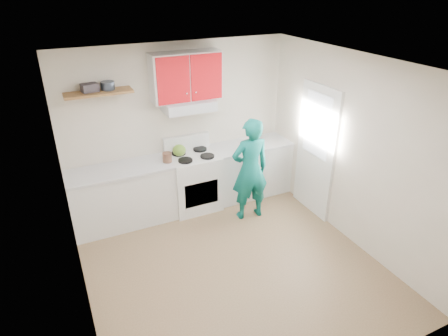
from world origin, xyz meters
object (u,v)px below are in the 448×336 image
tin (108,86)px  person (250,170)px  crock (167,158)px  stove (194,181)px  kettle (179,150)px

tin → person: tin is taller
crock → person: person is taller
stove → kettle: size_ratio=4.43×
crock → tin: bearing=158.9°
stove → kettle: 0.59m
stove → crock: bearing=-172.8°
stove → crock: (-0.43, -0.05, 0.52)m
stove → person: bearing=-43.2°
kettle → crock: size_ratio=1.24×
stove → person: 0.99m
kettle → person: 1.14m
kettle → crock: kettle is taller
stove → person: size_ratio=0.57×
tin → crock: bearing=-21.1°
stove → kettle: kettle is taller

